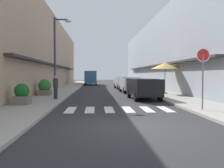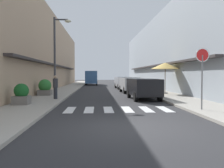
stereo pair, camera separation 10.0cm
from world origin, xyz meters
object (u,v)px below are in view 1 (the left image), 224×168
(parked_car_far, at_px, (123,81))
(pedestrian_walking_near, at_px, (56,87))
(parked_car_near, at_px, (144,86))
(delivery_van, at_px, (91,77))
(round_street_sign, at_px, (203,62))
(street_lamp, at_px, (58,49))
(planter_corner, at_px, (22,94))
(cafe_umbrella, at_px, (165,66))
(planter_midblock, at_px, (45,88))
(parked_car_mid, at_px, (131,83))

(parked_car_far, height_order, pedestrian_walking_near, pedestrian_walking_near)
(parked_car_near, distance_m, pedestrian_walking_near, 6.05)
(delivery_van, distance_m, round_street_sign, 31.52)
(street_lamp, bearing_deg, pedestrian_walking_near, -136.59)
(round_street_sign, bearing_deg, planter_corner, 164.33)
(parked_car_near, relative_size, cafe_umbrella, 1.52)
(round_street_sign, height_order, planter_midblock, round_street_sign)
(pedestrian_walking_near, bearing_deg, planter_midblock, -50.02)
(parked_car_near, bearing_deg, planter_corner, -155.37)
(parked_car_near, relative_size, delivery_van, 0.75)
(parked_car_mid, height_order, round_street_sign, round_street_sign)
(parked_car_near, bearing_deg, pedestrian_walking_near, -176.71)
(parked_car_mid, distance_m, street_lamp, 9.32)
(round_street_sign, relative_size, street_lamp, 0.52)
(parked_car_far, distance_m, round_street_sign, 19.38)
(parked_car_near, relative_size, parked_car_far, 0.89)
(parked_car_far, distance_m, planter_midblock, 12.91)
(round_street_sign, relative_size, cafe_umbrella, 1.07)
(delivery_van, distance_m, street_lamp, 25.40)
(round_street_sign, height_order, planter_corner, round_street_sign)
(planter_corner, bearing_deg, planter_midblock, 90.25)
(round_street_sign, distance_m, planter_midblock, 12.63)
(parked_car_far, bearing_deg, planter_midblock, -124.96)
(delivery_van, bearing_deg, street_lamp, -93.75)
(parked_car_near, height_order, parked_car_mid, same)
(parked_car_near, bearing_deg, delivery_van, 99.63)
(parked_car_far, height_order, planter_midblock, parked_car_far)
(street_lamp, height_order, pedestrian_walking_near, street_lamp)
(delivery_van, bearing_deg, parked_car_far, -70.03)
(cafe_umbrella, bearing_deg, parked_car_mid, 137.32)
(street_lamp, bearing_deg, round_street_sign, -37.00)
(street_lamp, relative_size, planter_midblock, 4.32)
(planter_corner, distance_m, pedestrian_walking_near, 3.32)
(cafe_umbrella, height_order, planter_corner, cafe_umbrella)
(round_street_sign, distance_m, cafe_umbrella, 10.03)
(planter_corner, bearing_deg, parked_car_mid, 53.37)
(planter_midblock, bearing_deg, cafe_umbrella, 7.32)
(pedestrian_walking_near, bearing_deg, street_lamp, -120.09)
(round_street_sign, relative_size, planter_corner, 2.49)
(cafe_umbrella, bearing_deg, delivery_van, 108.26)
(planter_corner, bearing_deg, pedestrian_walking_near, 66.32)
(delivery_van, bearing_deg, cafe_umbrella, -71.74)
(round_street_sign, relative_size, pedestrian_walking_near, 1.82)
(delivery_van, xyz_separation_m, planter_corner, (-3.12, -28.42, -0.74))
(parked_car_mid, xyz_separation_m, planter_corner, (-7.37, -9.91, -0.26))
(cafe_umbrella, relative_size, pedestrian_walking_near, 1.70)
(parked_car_mid, height_order, planter_midblock, parked_car_mid)
(parked_car_mid, relative_size, cafe_umbrella, 1.52)
(parked_car_near, relative_size, street_lamp, 0.74)
(round_street_sign, bearing_deg, cafe_umbrella, 84.10)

